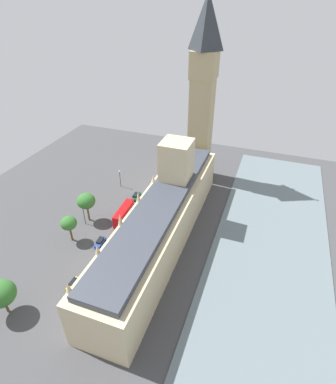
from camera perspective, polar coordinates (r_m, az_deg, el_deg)
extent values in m
plane|color=#424244|center=(88.54, -2.48, -8.93)|extent=(139.22, 139.22, 0.00)
cube|color=slate|center=(84.81, 18.09, -13.33)|extent=(30.79, 125.30, 0.25)
cube|color=#CCBA8E|center=(83.79, -1.31, -6.06)|extent=(13.44, 69.22, 12.67)
cube|color=#CCBA8E|center=(89.56, 1.50, 1.91)|extent=(8.23, 8.23, 25.51)
cube|color=#383D47|center=(79.42, -1.37, -2.11)|extent=(10.22, 66.45, 1.60)
cone|color=#CCBA8E|center=(106.19, 1.51, 8.22)|extent=(1.20, 1.20, 3.16)
cone|color=#CCBA8E|center=(97.47, -0.45, 5.71)|extent=(1.20, 1.20, 3.01)
cone|color=#CCBA8E|center=(89.28, -2.77, 2.53)|extent=(1.20, 1.20, 2.18)
cone|color=#CCBA8E|center=(81.13, -5.55, -0.80)|extent=(1.20, 1.20, 3.03)
cone|color=#CCBA8E|center=(73.75, -8.92, -5.05)|extent=(1.20, 1.20, 3.17)
cone|color=#CCBA8E|center=(67.38, -13.01, -10.34)|extent=(1.20, 1.20, 2.73)
cone|color=#CCBA8E|center=(62.08, -18.08, -16.54)|extent=(1.20, 1.20, 2.34)
cube|color=tan|center=(110.57, 6.03, 11.22)|extent=(7.26, 7.26, 35.92)
cube|color=tan|center=(104.21, 6.80, 22.52)|extent=(7.98, 7.98, 8.31)
cylinder|color=silver|center=(105.23, 4.43, 22.75)|extent=(0.25, 5.52, 5.52)
torus|color=black|center=(105.23, 4.43, 22.75)|extent=(0.24, 5.76, 5.76)
cylinder|color=silver|center=(108.17, 7.38, 22.89)|extent=(5.52, 0.25, 5.52)
torus|color=black|center=(108.17, 7.38, 22.89)|extent=(5.76, 0.24, 5.76)
pyramid|color=#2D3338|center=(102.60, 7.30, 29.09)|extent=(7.98, 7.98, 15.66)
cube|color=#19472D|center=(105.10, -5.94, -0.79)|extent=(2.03, 4.84, 0.75)
cube|color=black|center=(104.53, -6.01, -0.54)|extent=(1.64, 2.74, 0.65)
cylinder|color=black|center=(106.74, -6.03, -0.44)|extent=(0.28, 0.69, 0.68)
cylinder|color=black|center=(106.19, -5.21, -0.58)|extent=(0.28, 0.69, 0.68)
cylinder|color=black|center=(104.46, -6.65, -1.33)|extent=(0.28, 0.69, 0.68)
cylinder|color=black|center=(103.90, -5.82, -1.49)|extent=(0.28, 0.69, 0.68)
cube|color=#B20C0F|center=(94.41, -8.22, -4.05)|extent=(3.02, 10.61, 4.20)
cube|color=black|center=(94.36, -8.22, -4.01)|extent=(3.06, 10.21, 0.70)
cylinder|color=black|center=(92.75, -8.38, -6.54)|extent=(0.40, 1.12, 1.10)
cylinder|color=black|center=(93.61, -9.67, -6.24)|extent=(0.40, 1.12, 1.10)
cylinder|color=black|center=(97.89, -6.63, -3.90)|extent=(0.40, 1.12, 1.10)
cylinder|color=black|center=(98.70, -7.86, -3.65)|extent=(0.40, 1.12, 1.10)
cube|color=navy|center=(88.68, -12.53, -9.19)|extent=(2.00, 4.49, 0.75)
cube|color=black|center=(88.36, -12.53, -8.77)|extent=(1.59, 2.55, 0.65)
cylinder|color=black|center=(87.76, -12.46, -10.07)|extent=(0.30, 0.70, 0.68)
cylinder|color=black|center=(88.38, -13.36, -9.85)|extent=(0.30, 0.70, 0.68)
cylinder|color=black|center=(89.51, -11.66, -8.90)|extent=(0.30, 0.70, 0.68)
cylinder|color=black|center=(90.13, -12.55, -8.69)|extent=(0.30, 0.70, 0.68)
cube|color=gold|center=(79.92, -17.10, -16.16)|extent=(1.91, 4.15, 0.75)
cube|color=black|center=(79.49, -17.10, -15.73)|extent=(1.57, 2.34, 0.65)
cylinder|color=black|center=(79.21, -17.14, -17.18)|extent=(0.27, 0.69, 0.68)
cylinder|color=black|center=(80.00, -18.11, -16.76)|extent=(0.27, 0.69, 0.68)
cylinder|color=black|center=(80.41, -16.01, -15.91)|extent=(0.27, 0.69, 0.68)
cylinder|color=black|center=(81.20, -16.98, -15.51)|extent=(0.27, 0.69, 0.68)
cylinder|color=maroon|center=(96.21, -3.68, -4.43)|extent=(0.50, 0.50, 1.25)
sphere|color=beige|center=(95.75, -3.70, -4.07)|extent=(0.24, 0.24, 0.24)
cube|color=gray|center=(96.34, -3.59, -4.31)|extent=(0.30, 0.16, 0.22)
cylinder|color=brown|center=(96.98, -14.62, -3.85)|extent=(0.56, 0.56, 5.09)
ellipsoid|color=#2D6628|center=(94.33, -15.01, -1.63)|extent=(5.48, 5.48, 4.66)
cylinder|color=brown|center=(91.23, -17.59, -7.44)|extent=(0.56, 0.56, 4.48)
ellipsoid|color=#2D6628|center=(88.80, -18.02, -5.53)|extent=(4.47, 4.47, 3.80)
cylinder|color=brown|center=(80.01, -27.90, -18.28)|extent=(0.56, 0.56, 3.59)
ellipsoid|color=#2D6628|center=(77.00, -28.75, -16.29)|extent=(6.43, 6.43, 5.46)
cylinder|color=black|center=(110.74, -8.90, 2.34)|extent=(0.18, 0.18, 6.05)
sphere|color=#F2EAC6|center=(109.08, -9.04, 3.82)|extent=(0.56, 0.56, 0.56)
cylinder|color=black|center=(95.39, -15.35, -4.28)|extent=(0.18, 0.18, 6.19)
sphere|color=#F2EAC6|center=(93.42, -15.65, -2.64)|extent=(0.56, 0.56, 0.56)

